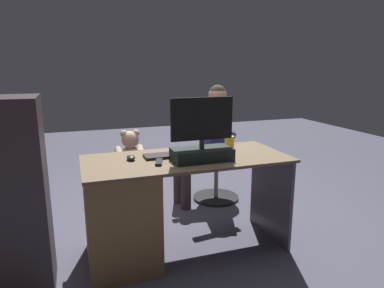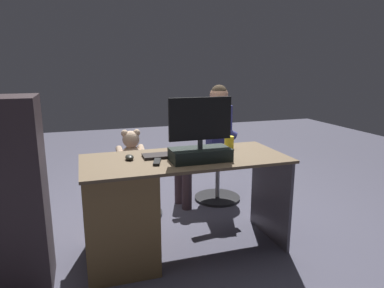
{
  "view_description": "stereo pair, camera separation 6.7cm",
  "coord_description": "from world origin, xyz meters",
  "px_view_note": "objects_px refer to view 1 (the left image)",
  "views": [
    {
      "loc": [
        0.76,
        2.71,
        1.4
      ],
      "look_at": [
        -0.18,
        -0.01,
        0.74
      ],
      "focal_mm": 32.41,
      "sensor_mm": 36.0,
      "label": 1
    },
    {
      "loc": [
        0.7,
        2.74,
        1.4
      ],
      "look_at": [
        -0.18,
        -0.01,
        0.74
      ],
      "focal_mm": 32.41,
      "sensor_mm": 36.0,
      "label": 2
    }
  ],
  "objects_px": {
    "person": "(209,135)",
    "desk": "(134,209)",
    "keyboard": "(173,155)",
    "computer_mouse": "(131,158)",
    "tv_remote": "(159,162)",
    "visitor_chair": "(216,173)",
    "monitor": "(202,143)",
    "teddy_bear": "(130,152)",
    "cup": "(229,142)",
    "office_chair_teddy": "(132,190)"
  },
  "relations": [
    {
      "from": "computer_mouse",
      "to": "cup",
      "type": "distance_m",
      "value": 0.82
    },
    {
      "from": "visitor_chair",
      "to": "computer_mouse",
      "type": "bearing_deg",
      "value": 39.1
    },
    {
      "from": "keyboard",
      "to": "teddy_bear",
      "type": "bearing_deg",
      "value": -73.47
    },
    {
      "from": "monitor",
      "to": "cup",
      "type": "distance_m",
      "value": 0.45
    },
    {
      "from": "cup",
      "to": "office_chair_teddy",
      "type": "distance_m",
      "value": 1.06
    },
    {
      "from": "office_chair_teddy",
      "to": "teddy_bear",
      "type": "xyz_separation_m",
      "value": [
        0.0,
        -0.01,
        0.36
      ]
    },
    {
      "from": "monitor",
      "to": "keyboard",
      "type": "distance_m",
      "value": 0.27
    },
    {
      "from": "keyboard",
      "to": "computer_mouse",
      "type": "distance_m",
      "value": 0.31
    },
    {
      "from": "person",
      "to": "desk",
      "type": "bearing_deg",
      "value": 43.19
    },
    {
      "from": "desk",
      "to": "tv_remote",
      "type": "height_order",
      "value": "tv_remote"
    },
    {
      "from": "desk",
      "to": "keyboard",
      "type": "bearing_deg",
      "value": -167.67
    },
    {
      "from": "monitor",
      "to": "teddy_bear",
      "type": "xyz_separation_m",
      "value": [
        0.37,
        -0.87,
        -0.24
      ]
    },
    {
      "from": "tv_remote",
      "to": "visitor_chair",
      "type": "relative_size",
      "value": 0.31
    },
    {
      "from": "computer_mouse",
      "to": "tv_remote",
      "type": "xyz_separation_m",
      "value": [
        -0.17,
        0.15,
        -0.01
      ]
    },
    {
      "from": "cup",
      "to": "office_chair_teddy",
      "type": "height_order",
      "value": "cup"
    },
    {
      "from": "tv_remote",
      "to": "computer_mouse",
      "type": "bearing_deg",
      "value": -24.66
    },
    {
      "from": "person",
      "to": "cup",
      "type": "bearing_deg",
      "value": 81.21
    },
    {
      "from": "keyboard",
      "to": "cup",
      "type": "relative_size",
      "value": 4.26
    },
    {
      "from": "monitor",
      "to": "person",
      "type": "relative_size",
      "value": 0.37
    },
    {
      "from": "office_chair_teddy",
      "to": "monitor",
      "type": "bearing_deg",
      "value": 113.33
    },
    {
      "from": "office_chair_teddy",
      "to": "visitor_chair",
      "type": "xyz_separation_m",
      "value": [
        -0.91,
        -0.15,
        0.02
      ]
    },
    {
      "from": "person",
      "to": "computer_mouse",
      "type": "bearing_deg",
      "value": 41.23
    },
    {
      "from": "desk",
      "to": "keyboard",
      "type": "relative_size",
      "value": 3.55
    },
    {
      "from": "tv_remote",
      "to": "teddy_bear",
      "type": "bearing_deg",
      "value": -69.16
    },
    {
      "from": "tv_remote",
      "to": "teddy_bear",
      "type": "height_order",
      "value": "teddy_bear"
    },
    {
      "from": "keyboard",
      "to": "teddy_bear",
      "type": "distance_m",
      "value": 0.73
    },
    {
      "from": "visitor_chair",
      "to": "tv_remote",
      "type": "bearing_deg",
      "value": 48.92
    },
    {
      "from": "office_chair_teddy",
      "to": "person",
      "type": "bearing_deg",
      "value": -170.95
    },
    {
      "from": "tv_remote",
      "to": "teddy_bear",
      "type": "relative_size",
      "value": 0.41
    },
    {
      "from": "monitor",
      "to": "office_chair_teddy",
      "type": "height_order",
      "value": "monitor"
    },
    {
      "from": "keyboard",
      "to": "office_chair_teddy",
      "type": "bearing_deg",
      "value": -73.15
    },
    {
      "from": "computer_mouse",
      "to": "cup",
      "type": "height_order",
      "value": "cup"
    },
    {
      "from": "teddy_bear",
      "to": "person",
      "type": "height_order",
      "value": "person"
    },
    {
      "from": "teddy_bear",
      "to": "visitor_chair",
      "type": "distance_m",
      "value": 0.98
    },
    {
      "from": "computer_mouse",
      "to": "teddy_bear",
      "type": "distance_m",
      "value": 0.71
    },
    {
      "from": "keyboard",
      "to": "teddy_bear",
      "type": "height_order",
      "value": "teddy_bear"
    },
    {
      "from": "monitor",
      "to": "office_chair_teddy",
      "type": "bearing_deg",
      "value": -66.67
    },
    {
      "from": "computer_mouse",
      "to": "monitor",
      "type": "bearing_deg",
      "value": 159.94
    },
    {
      "from": "computer_mouse",
      "to": "office_chair_teddy",
      "type": "distance_m",
      "value": 0.85
    },
    {
      "from": "keyboard",
      "to": "person",
      "type": "bearing_deg",
      "value": -127.47
    },
    {
      "from": "tv_remote",
      "to": "office_chair_teddy",
      "type": "bearing_deg",
      "value": -69.09
    },
    {
      "from": "visitor_chair",
      "to": "desk",
      "type": "bearing_deg",
      "value": 41.02
    },
    {
      "from": "desk",
      "to": "monitor",
      "type": "bearing_deg",
      "value": 166.95
    },
    {
      "from": "keyboard",
      "to": "office_chair_teddy",
      "type": "relative_size",
      "value": 0.78
    },
    {
      "from": "visitor_chair",
      "to": "monitor",
      "type": "bearing_deg",
      "value": 61.44
    },
    {
      "from": "monitor",
      "to": "keyboard",
      "type": "xyz_separation_m",
      "value": [
        0.16,
        -0.18,
        -0.11
      ]
    },
    {
      "from": "monitor",
      "to": "computer_mouse",
      "type": "distance_m",
      "value": 0.51
    },
    {
      "from": "keyboard",
      "to": "computer_mouse",
      "type": "xyz_separation_m",
      "value": [
        0.31,
        0.01,
        0.01
      ]
    },
    {
      "from": "cup",
      "to": "tv_remote",
      "type": "xyz_separation_m",
      "value": [
        0.65,
        0.25,
        -0.04
      ]
    },
    {
      "from": "person",
      "to": "keyboard",
      "type": "bearing_deg",
      "value": 52.53
    }
  ]
}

